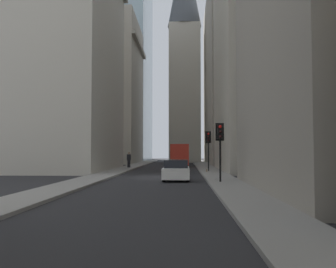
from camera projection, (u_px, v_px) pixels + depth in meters
name	position (u px, v px, depth m)	size (l,w,h in m)	color
ground_plane	(159.00, 177.00, 27.35)	(135.00, 135.00, 0.00)	#262628
sidewalk_right	(100.00, 176.00, 27.56)	(90.00, 2.20, 0.14)	gray
sidewalk_left	(218.00, 177.00, 27.16)	(90.00, 2.20, 0.14)	gray
building_left_midfar	(269.00, 39.00, 36.37)	(14.34, 10.50, 26.66)	beige
building_left_far	(239.00, 80.00, 55.92)	(19.50, 10.00, 26.31)	#A8A091
building_right_far	(108.00, 92.00, 59.10)	(14.81, 10.50, 23.32)	#A8A091
building_right_midfar	(64.00, 54.00, 37.43)	(15.52, 10.50, 24.22)	#B7B2A5
glass_tower_distant	(116.00, 28.00, 76.90)	(20.05, 14.00, 56.97)	#9EB7C1
church_spire	(185.00, 45.00, 63.48)	(5.95, 5.95, 39.81)	beige
delivery_truck	(180.00, 155.00, 46.07)	(6.46, 2.25, 2.84)	red
sedan_white	(176.00, 171.00, 24.62)	(4.30, 1.78, 1.42)	silver
traffic_light_foreground	(220.00, 138.00, 22.05)	(0.43, 0.52, 3.61)	black
traffic_light_midblock	(208.00, 142.00, 33.52)	(0.43, 0.52, 3.72)	black
pedestrian	(129.00, 159.00, 40.63)	(0.26, 0.44, 1.75)	black
discarded_bottle	(207.00, 171.00, 32.01)	(0.07, 0.07, 0.27)	brown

